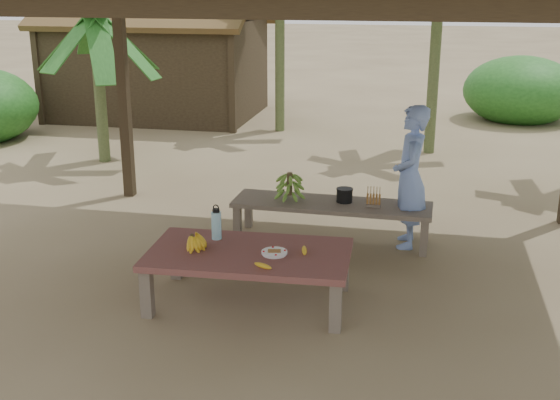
% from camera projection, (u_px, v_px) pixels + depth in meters
% --- Properties ---
extents(ground, '(80.00, 80.00, 0.00)m').
position_uv_depth(ground, '(303.00, 279.00, 6.90)').
color(ground, brown).
rests_on(ground, ground).
extents(work_table, '(1.84, 1.07, 0.50)m').
position_uv_depth(work_table, '(249.00, 258.00, 6.28)').
color(work_table, brown).
rests_on(work_table, ground).
extents(bench, '(2.21, 0.66, 0.45)m').
position_uv_depth(bench, '(332.00, 207.00, 7.81)').
color(bench, brown).
rests_on(bench, ground).
extents(ripe_banana_bunch, '(0.27, 0.24, 0.15)m').
position_uv_depth(ripe_banana_bunch, '(192.00, 241.00, 6.30)').
color(ripe_banana_bunch, yellow).
rests_on(ripe_banana_bunch, work_table).
extents(plate, '(0.23, 0.23, 0.04)m').
position_uv_depth(plate, '(274.00, 253.00, 6.18)').
color(plate, white).
rests_on(plate, work_table).
extents(loose_banana_front, '(0.17, 0.07, 0.04)m').
position_uv_depth(loose_banana_front, '(263.00, 266.00, 5.89)').
color(loose_banana_front, yellow).
rests_on(loose_banana_front, work_table).
extents(loose_banana_side, '(0.08, 0.16, 0.04)m').
position_uv_depth(loose_banana_side, '(304.00, 250.00, 6.23)').
color(loose_banana_side, yellow).
rests_on(loose_banana_side, work_table).
extents(water_flask, '(0.09, 0.09, 0.34)m').
position_uv_depth(water_flask, '(216.00, 224.00, 6.52)').
color(water_flask, '#41AFCC').
rests_on(water_flask, work_table).
extents(green_banana_stalk, '(0.30, 0.30, 0.33)m').
position_uv_depth(green_banana_stalk, '(290.00, 186.00, 7.84)').
color(green_banana_stalk, '#598C2D').
rests_on(green_banana_stalk, bench).
extents(cooking_pot, '(0.18, 0.18, 0.15)m').
position_uv_depth(cooking_pot, '(345.00, 196.00, 7.79)').
color(cooking_pot, black).
rests_on(cooking_pot, bench).
extents(skewer_rack, '(0.18, 0.08, 0.24)m').
position_uv_depth(skewer_rack, '(374.00, 196.00, 7.60)').
color(skewer_rack, '#A57F47').
rests_on(skewer_rack, bench).
extents(woman, '(0.41, 0.59, 1.56)m').
position_uv_depth(woman, '(410.00, 177.00, 7.56)').
color(woman, '#6F8AD3').
rests_on(woman, ground).
extents(hut, '(4.40, 3.43, 2.85)m').
position_uv_depth(hut, '(160.00, 63.00, 14.90)').
color(hut, black).
rests_on(hut, ground).
extents(banana_plant_w, '(1.80, 1.80, 2.47)m').
position_uv_depth(banana_plant_w, '(95.00, 35.00, 10.77)').
color(banana_plant_w, '#596638').
rests_on(banana_plant_w, ground).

